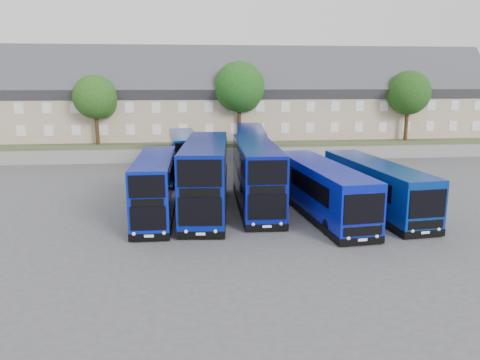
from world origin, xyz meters
The scene contains 15 objects.
ground centered at (0.00, 0.00, 0.00)m, with size 120.00×120.00×0.00m, color #4C4C52.
retaining_wall centered at (0.00, 24.00, 0.75)m, with size 70.00×0.40×1.50m, color slate.
earth_bank centered at (0.00, 34.00, 1.00)m, with size 80.00×20.00×2.00m, color #414C2A.
terrace_row centered at (3.00, 30.00, 6.60)m, with size 60.00×10.40×11.20m.
dd_front_left centered at (-6.10, 2.43, 2.00)m, with size 2.51×10.32×4.09m.
dd_front_mid centered at (-2.68, 3.51, 2.42)m, with size 3.92×12.59×4.93m.
dd_front_right centered at (1.00, 4.14, 2.28)m, with size 3.02×11.74×4.64m.
dd_rear_left centered at (-4.31, 15.27, 2.03)m, with size 3.14×10.58×4.15m.
dd_rear_right centered at (2.19, 16.67, 2.20)m, with size 3.73×11.46×4.48m.
coach_east_a centered at (5.14, 1.79, 1.73)m, with size 3.90×13.09×3.53m.
coach_east_b centered at (9.22, 2.44, 1.69)m, with size 3.86×12.76×3.44m.
tree_west centered at (-13.85, 25.10, 7.05)m, with size 4.80×4.80×7.65m.
tree_mid centered at (2.15, 25.60, 8.07)m, with size 5.76×5.76×9.18m.
tree_east centered at (22.15, 25.10, 7.39)m, with size 5.12×5.12×8.16m.
tree_far centered at (28.15, 32.10, 7.73)m, with size 5.44×5.44×8.67m.
Camera 1 is at (-3.69, -28.47, 9.17)m, focal length 35.00 mm.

